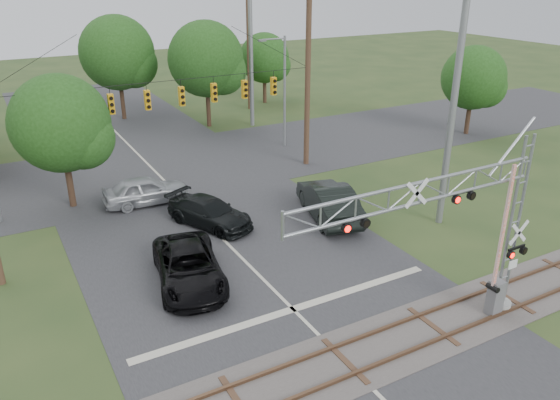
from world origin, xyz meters
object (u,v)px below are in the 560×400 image
sedan_silver (146,190)px  crossing_gantry (458,225)px  pickup_black (189,267)px  traffic_signal_span (179,94)px  streetlight (283,87)px  car_dark (210,212)px

sedan_silver → crossing_gantry: bearing=-158.2°
pickup_black → traffic_signal_span: bearing=82.4°
streetlight → sedan_silver: bearing=-154.7°
crossing_gantry → traffic_signal_span: 18.70m
pickup_black → sedan_silver: size_ratio=1.19×
crossing_gantry → sedan_silver: crossing_gantry is taller
crossing_gantry → car_dark: size_ratio=2.09×
car_dark → sedan_silver: (-2.07, 4.37, 0.09)m
pickup_black → streetlight: (12.89, 14.92, 3.69)m
streetlight → car_dark: bearing=-134.7°
sedan_silver → traffic_signal_span: bearing=-61.5°
traffic_signal_span → car_dark: 7.68m
crossing_gantry → pickup_black: (-7.00, 7.70, -3.57)m
crossing_gantry → streetlight: streetlight is taller
traffic_signal_span → pickup_black: 12.31m
traffic_signal_span → streetlight: (9.20, 4.26, -1.24)m
traffic_signal_span → streetlight: 10.21m
traffic_signal_span → pickup_black: bearing=-109.1°
car_dark → sedan_silver: size_ratio=1.04×
sedan_silver → streetlight: (12.02, 5.67, 3.67)m
pickup_black → car_dark: 5.69m
car_dark → sedan_silver: 4.84m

